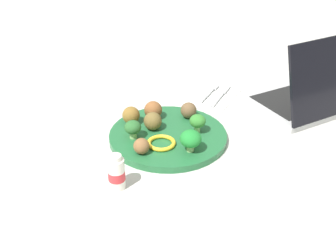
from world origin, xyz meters
TOP-DOWN VIEW (x-y plane):
  - ground_plane at (0.00, 0.00)m, footprint 4.00×4.00m
  - plate at (0.00, 0.00)m, footprint 0.28×0.28m
  - broccoli_floret_mid_right at (-0.04, -0.08)m, footprint 0.05×0.05m
  - broccoli_floret_center at (-0.06, 0.06)m, footprint 0.04×0.04m
  - broccoli_floret_front_left at (0.04, -0.06)m, footprint 0.04×0.04m
  - meatball_back_left at (0.05, 0.07)m, footprint 0.05×0.05m
  - meatball_back_right at (0.00, 0.04)m, footprint 0.04×0.04m
  - meatball_center at (-0.10, 0.01)m, footprint 0.04×0.04m
  - meatball_front_right at (0.09, -0.01)m, footprint 0.04×0.04m
  - meatball_near_rim at (-0.00, 0.10)m, footprint 0.04×0.04m
  - pepper_ring_front_left at (-0.05, -0.01)m, footprint 0.07×0.07m
  - napkin at (0.27, -0.00)m, footprint 0.17×0.12m
  - fork at (0.27, 0.01)m, footprint 0.12×0.02m
  - knife at (0.28, -0.02)m, footprint 0.15×0.03m
  - yogurt_bottle at (-0.21, -0.00)m, footprint 0.03×0.03m
  - laptop at (0.34, -0.27)m, footprint 0.39×0.36m

SIDE VIEW (x-z plane):
  - ground_plane at x=0.00m, z-range 0.00..0.00m
  - napkin at x=0.27m, z-range 0.00..0.01m
  - knife at x=0.28m, z-range 0.00..0.01m
  - fork at x=0.27m, z-range 0.00..0.01m
  - plate at x=0.00m, z-range 0.00..0.02m
  - pepper_ring_front_left at x=-0.05m, z-range 0.02..0.03m
  - meatball_center at x=-0.10m, z-range 0.02..0.05m
  - yogurt_bottle at x=-0.21m, z-range 0.00..0.07m
  - meatball_front_right at x=0.09m, z-range 0.02..0.06m
  - meatball_near_rim at x=0.00m, z-range 0.02..0.06m
  - meatball_back_right at x=0.00m, z-range 0.02..0.06m
  - meatball_back_left at x=0.05m, z-range 0.02..0.06m
  - laptop at x=0.34m, z-range -0.07..0.14m
  - broccoli_floret_center at x=-0.06m, z-range 0.02..0.07m
  - broccoli_floret_front_left at x=0.04m, z-range 0.02..0.07m
  - broccoli_floret_mid_right at x=-0.04m, z-range 0.02..0.07m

